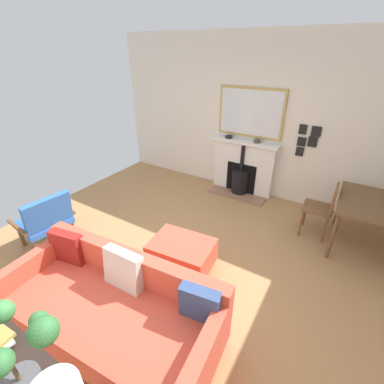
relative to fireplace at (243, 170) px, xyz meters
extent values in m
cube|color=#A87A4C|center=(2.68, 0.10, -0.46)|extent=(5.74, 5.69, 0.01)
cube|color=silver|center=(-0.19, 0.10, 0.93)|extent=(0.12, 5.69, 2.78)
cube|color=#93664C|center=(0.23, 0.00, -0.44)|extent=(0.32, 1.09, 0.03)
cube|color=white|center=(-0.03, 0.00, 0.03)|extent=(0.20, 1.15, 0.98)
cube|color=black|center=(0.05, 0.00, -0.14)|extent=(0.06, 0.57, 0.57)
cylinder|color=black|center=(0.09, 0.00, -0.21)|extent=(0.31, 0.31, 0.43)
cylinder|color=black|center=(0.09, 0.00, 0.01)|extent=(0.33, 0.33, 0.02)
cylinder|color=black|center=(0.09, 0.00, 0.27)|extent=(0.07, 0.07, 0.50)
cube|color=white|center=(-0.01, 0.00, 0.55)|extent=(0.25, 1.23, 0.05)
cube|color=tan|center=(-0.11, 0.00, 1.05)|extent=(0.04, 1.17, 0.84)
cube|color=silver|center=(-0.09, 0.00, 1.05)|extent=(0.01, 1.09, 0.76)
cylinder|color=black|center=(-0.01, -0.34, 0.59)|extent=(0.14, 0.14, 0.04)
torus|color=black|center=(-0.01, -0.34, 0.61)|extent=(0.14, 0.14, 0.01)
cylinder|color=#47382D|center=(-0.01, 0.21, 0.60)|extent=(0.11, 0.11, 0.05)
torus|color=#47382D|center=(-0.01, 0.21, 0.62)|extent=(0.12, 0.12, 0.01)
cylinder|color=#B2B2B7|center=(3.91, -0.77, -0.40)|extent=(0.04, 0.04, 0.10)
cylinder|color=#B2B2B7|center=(3.19, -0.83, -0.40)|extent=(0.04, 0.04, 0.10)
cylinder|color=#B2B2B7|center=(3.05, 0.94, -0.40)|extent=(0.04, 0.04, 0.10)
cube|color=#D14C38|center=(3.48, 0.08, -0.20)|extent=(1.07, 2.16, 0.32)
cube|color=#D14C38|center=(3.09, 0.05, 0.13)|extent=(0.31, 2.10, 0.34)
cube|color=#D14C38|center=(3.56, -0.90, 0.07)|extent=(0.86, 0.19, 0.21)
cube|color=#D14C38|center=(3.40, 1.07, 0.07)|extent=(0.86, 0.19, 0.21)
cube|color=maroon|center=(3.25, -0.72, 0.14)|extent=(0.19, 0.40, 0.38)
cube|color=beige|center=(3.19, 0.04, 0.15)|extent=(0.17, 0.42, 0.43)
cube|color=#334775|center=(3.12, 0.86, 0.12)|extent=(0.18, 0.37, 0.36)
cylinder|color=#B2B2B7|center=(2.61, -0.12, -0.41)|extent=(0.04, 0.04, 0.09)
cylinder|color=#B2B2B7|center=(2.55, 0.48, -0.41)|extent=(0.04, 0.04, 0.09)
cylinder|color=#B2B2B7|center=(2.17, -0.16, -0.41)|extent=(0.04, 0.04, 0.09)
cylinder|color=#B2B2B7|center=(2.11, 0.44, -0.41)|extent=(0.04, 0.04, 0.09)
cube|color=#D14C38|center=(2.36, 0.16, -0.20)|extent=(0.62, 0.81, 0.32)
cube|color=brown|center=(2.66, -1.96, -0.28)|extent=(0.05, 0.05, 0.34)
cube|color=brown|center=(3.17, -2.02, -0.28)|extent=(0.05, 0.05, 0.34)
cube|color=brown|center=(2.71, -1.49, -0.28)|extent=(0.05, 0.05, 0.34)
cube|color=brown|center=(3.22, -1.54, -0.28)|extent=(0.05, 0.05, 0.34)
cube|color=#2D60B2|center=(2.94, -1.75, -0.09)|extent=(0.66, 0.62, 0.08)
cube|color=#2D60B2|center=(2.97, -1.50, 0.16)|extent=(0.61, 0.20, 0.44)
cube|color=brown|center=(2.62, -1.72, 0.00)|extent=(0.10, 0.53, 0.04)
cube|color=brown|center=(3.26, -1.79, 0.00)|extent=(0.10, 0.53, 0.04)
cube|color=black|center=(4.26, 0.08, 0.25)|extent=(0.37, 1.78, 0.03)
cylinder|color=brown|center=(4.28, 0.35, 0.53)|extent=(0.02, 0.02, 0.25)
sphere|color=#2D6633|center=(4.13, 0.51, 0.77)|extent=(0.16, 0.16, 0.16)
sphere|color=#2D6633|center=(4.08, 0.34, 0.68)|extent=(0.11, 0.11, 0.11)
sphere|color=#387A3D|center=(4.18, 0.18, 0.75)|extent=(0.13, 0.13, 0.13)
cylinder|color=brown|center=(0.24, 1.72, -0.10)|extent=(0.05, 0.05, 0.70)
cylinder|color=brown|center=(1.18, 1.72, -0.10)|extent=(0.05, 0.05, 0.70)
cube|color=brown|center=(0.71, 2.10, 0.26)|extent=(1.04, 0.87, 0.03)
cylinder|color=brown|center=(0.55, 1.28, -0.23)|extent=(0.03, 0.03, 0.44)
cylinder|color=brown|center=(0.87, 1.29, -0.23)|extent=(0.03, 0.03, 0.44)
cylinder|color=brown|center=(0.55, 1.60, -0.23)|extent=(0.03, 0.03, 0.44)
cylinder|color=brown|center=(0.87, 1.61, -0.23)|extent=(0.03, 0.03, 0.44)
cube|color=brown|center=(0.71, 1.45, 0.00)|extent=(0.40, 0.40, 0.02)
cube|color=brown|center=(0.71, 1.62, 0.20)|extent=(0.36, 0.04, 0.38)
cube|color=black|center=(-0.12, 0.90, 0.88)|extent=(0.02, 0.12, 0.16)
cube|color=black|center=(-0.12, 1.11, 0.88)|extent=(0.02, 0.15, 0.16)
cube|color=black|center=(-0.12, 0.92, 0.68)|extent=(0.02, 0.13, 0.15)
cube|color=black|center=(-0.12, 1.09, 0.70)|extent=(0.02, 0.14, 0.17)
cube|color=black|center=(-0.12, 0.92, 0.51)|extent=(0.02, 0.12, 0.15)
camera|label=1|loc=(4.46, 1.59, 2.03)|focal=24.81mm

